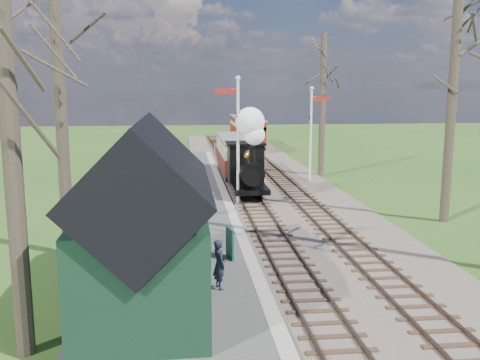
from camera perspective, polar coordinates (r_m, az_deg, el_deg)
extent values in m
ellipsoid|color=#385B23|center=(75.42, -22.75, -6.56)|extent=(57.60, 36.00, 16.20)
ellipsoid|color=#385B23|center=(79.11, 3.86, -7.50)|extent=(70.40, 44.00, 19.80)
ellipsoid|color=#385B23|center=(79.68, 22.88, -4.48)|extent=(51.20, 32.00, 14.40)
ellipsoid|color=#385B23|center=(82.43, -9.22, -5.69)|extent=(64.00, 40.00, 18.00)
cube|color=brown|center=(32.11, 2.22, -0.21)|extent=(8.00, 60.00, 0.10)
cube|color=brown|center=(31.89, -0.98, -0.11)|extent=(0.07, 60.00, 0.12)
cube|color=brown|center=(31.99, 0.81, -0.08)|extent=(0.07, 60.00, 0.12)
cube|color=#38281C|center=(31.94, -0.08, -0.17)|extent=(1.60, 60.00, 0.09)
cube|color=brown|center=(32.22, 3.63, -0.02)|extent=(0.07, 60.00, 0.12)
cube|color=brown|center=(32.41, 5.38, 0.01)|extent=(0.07, 60.00, 0.12)
cube|color=#38281C|center=(32.32, 4.51, -0.09)|extent=(1.60, 60.00, 0.09)
cube|color=#474442|center=(23.94, -6.41, -3.70)|extent=(5.00, 44.00, 0.20)
cube|color=#B2AD9E|center=(24.03, -0.91, -3.57)|extent=(0.40, 44.00, 0.21)
cube|color=black|center=(13.96, -9.96, -7.87)|extent=(3.00, 6.00, 2.60)
cube|color=black|center=(13.51, -10.19, -0.38)|extent=(3.25, 6.30, 3.25)
cube|color=black|center=(13.09, -3.44, -10.35)|extent=(0.06, 1.20, 2.00)
cylinder|color=silver|center=(25.55, -0.22, 3.84)|extent=(0.14, 0.14, 6.00)
sphere|color=silver|center=(25.40, -0.23, 10.81)|extent=(0.24, 0.24, 0.24)
cube|color=#B7140F|center=(25.35, -1.48, 9.45)|extent=(1.10, 0.08, 0.22)
cube|color=black|center=(25.43, -0.22, 6.98)|extent=(0.18, 0.06, 0.30)
cylinder|color=silver|center=(32.32, 7.54, 4.61)|extent=(0.14, 0.14, 5.50)
sphere|color=silver|center=(32.18, 7.66, 9.67)|extent=(0.24, 0.24, 0.24)
cube|color=#B7140F|center=(32.32, 8.59, 8.58)|extent=(1.10, 0.08, 0.22)
cube|color=black|center=(32.23, 7.59, 6.65)|extent=(0.18, 0.06, 0.30)
cylinder|color=#382D23|center=(11.85, -23.20, 3.14)|extent=(0.39, 0.39, 9.00)
cylinder|color=#382D23|center=(18.69, -18.66, 8.73)|extent=(0.41, 0.41, 11.00)
cylinder|color=#382D23|center=(24.01, 21.65, 7.53)|extent=(0.40, 0.40, 10.00)
cylinder|color=#382D23|center=(34.44, 8.78, 7.83)|extent=(0.39, 0.39, 9.00)
cube|color=slate|center=(45.68, -1.57, 3.74)|extent=(12.60, 0.02, 0.01)
cube|color=slate|center=(45.72, -1.57, 3.36)|extent=(12.60, 0.02, 0.02)
cylinder|color=slate|center=(45.71, -1.57, 3.43)|extent=(0.08, 0.08, 1.00)
cube|color=black|center=(27.65, 0.86, -0.60)|extent=(1.72, 4.05, 0.25)
cylinder|color=black|center=(26.90, 1.02, 1.07)|extent=(1.11, 2.63, 1.11)
cube|color=black|center=(28.68, 0.57, 1.84)|extent=(1.82, 1.62, 2.02)
cylinder|color=black|center=(25.78, 1.31, 2.73)|extent=(0.28, 0.28, 0.81)
sphere|color=gold|center=(27.10, 0.94, 2.65)|extent=(0.53, 0.53, 0.53)
sphere|color=white|center=(25.69, 1.54, 4.86)|extent=(1.01, 1.01, 1.01)
sphere|color=white|center=(25.72, 1.07, 6.22)|extent=(1.42, 1.42, 1.42)
cylinder|color=black|center=(26.44, 0.10, -1.38)|extent=(0.10, 0.65, 0.65)
cylinder|color=black|center=(26.56, 2.25, -1.33)|extent=(0.10, 0.65, 0.65)
cube|color=black|center=(33.55, -0.39, 1.11)|extent=(1.92, 7.09, 0.30)
cube|color=maroon|center=(33.46, -0.39, 2.14)|extent=(2.02, 7.09, 0.91)
cube|color=beige|center=(33.35, -0.40, 3.69)|extent=(2.02, 7.09, 0.91)
cube|color=slate|center=(33.29, -0.40, 4.56)|extent=(2.13, 7.29, 0.12)
cube|color=black|center=(47.20, 1.10, 3.71)|extent=(1.97, 5.20, 0.31)
cube|color=maroon|center=(47.13, 1.10, 4.47)|extent=(2.08, 5.20, 0.94)
cube|color=beige|center=(47.05, 1.10, 5.60)|extent=(2.08, 5.20, 0.94)
cube|color=slate|center=(47.01, 1.10, 6.23)|extent=(2.18, 5.40, 0.12)
cube|color=black|center=(52.63, 0.34, 4.37)|extent=(1.97, 5.20, 0.31)
cube|color=maroon|center=(52.57, 0.34, 5.05)|extent=(2.08, 5.20, 0.94)
cube|color=beige|center=(52.50, 0.34, 6.06)|extent=(2.08, 5.20, 0.94)
cube|color=slate|center=(52.46, 0.34, 6.63)|extent=(2.18, 5.40, 0.12)
cube|color=#0D4031|center=(17.49, -1.09, -6.77)|extent=(0.22, 0.68, 1.00)
cube|color=silver|center=(17.50, -0.93, -6.76)|extent=(0.15, 0.58, 0.82)
cube|color=#402B17|center=(14.31, -4.58, -11.77)|extent=(0.67, 1.57, 0.07)
cube|color=#402B17|center=(14.17, -5.39, -10.72)|extent=(0.29, 1.52, 0.65)
cube|color=#402B17|center=(13.76, -3.79, -13.30)|extent=(0.07, 0.07, 0.22)
cube|color=#402B17|center=(14.96, -5.28, -11.36)|extent=(0.07, 0.07, 0.22)
imported|color=#1B2130|center=(14.92, -2.23, -8.97)|extent=(0.48, 0.59, 1.40)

